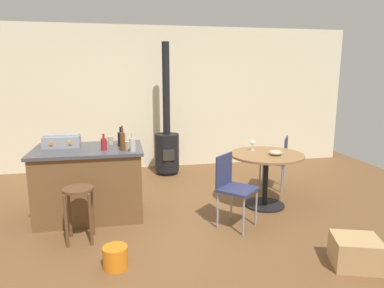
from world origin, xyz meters
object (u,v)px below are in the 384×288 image
object	(u,v)px
folding_chair_near	(232,184)
bottle_2	(104,144)
folding_chair_far	(278,159)
serving_bowl	(275,153)
wine_glass	(253,143)
wooden_stool	(79,202)
bottle_0	(123,141)
bottle_1	(121,139)
cup_1	(128,145)
toolbox	(62,141)
cardboard_box	(356,252)
dining_table	(266,166)
bottle_4	(124,137)
bottle_3	(133,144)
kitchen_island	(90,182)
wood_stove	(167,143)
cup_0	(111,140)
plastic_bucket	(115,257)

from	to	relation	value
folding_chair_near	bottle_2	world-z (taller)	bottle_2
folding_chair_far	serving_bowl	distance (m)	0.89
wine_glass	serving_bowl	bearing A→B (deg)	-60.14
wooden_stool	bottle_2	world-z (taller)	bottle_2
bottle_0	serving_bowl	size ratio (longest dim) A/B	1.71
bottle_0	bottle_1	size ratio (longest dim) A/B	1.22
bottle_1	cup_1	bearing A→B (deg)	-63.16
toolbox	cardboard_box	world-z (taller)	toolbox
serving_bowl	dining_table	bearing A→B (deg)	132.64
bottle_2	bottle_4	xyz separation A→B (m)	(0.25, 0.48, -0.01)
folding_chair_near	bottle_3	distance (m)	1.29
dining_table	cup_1	world-z (taller)	cup_1
bottle_3	cardboard_box	size ratio (longest dim) A/B	0.53
wooden_stool	toolbox	size ratio (longest dim) A/B	1.37
folding_chair_far	kitchen_island	bearing A→B (deg)	-169.52
folding_chair_far	wood_stove	world-z (taller)	wood_stove
bottle_0	cup_0	xyz separation A→B (m)	(-0.16, 0.41, -0.06)
bottle_1	cardboard_box	xyz separation A→B (m)	(2.17, -1.80, -0.85)
toolbox	bottle_0	xyz separation A→B (m)	(0.76, -0.35, 0.04)
folding_chair_far	cardboard_box	size ratio (longest dim) A/B	1.98
bottle_3	wine_glass	xyz separation A→B (m)	(1.69, 0.43, -0.13)
kitchen_island	bottle_0	xyz separation A→B (m)	(0.43, -0.23, 0.57)
dining_table	toolbox	bearing A→B (deg)	174.66
kitchen_island	cardboard_box	xyz separation A→B (m)	(2.58, -1.76, -0.31)
cup_0	plastic_bucket	xyz separation A→B (m)	(0.05, -1.52, -0.85)
folding_chair_far	serving_bowl	xyz separation A→B (m)	(-0.39, -0.75, 0.29)
serving_bowl	cup_1	bearing A→B (deg)	177.28
toolbox	dining_table	bearing A→B (deg)	-5.34
folding_chair_far	toolbox	size ratio (longest dim) A/B	1.88
dining_table	bottle_1	size ratio (longest dim) A/B	3.99
toolbox	bottle_1	distance (m)	0.74
toolbox	bottle_1	size ratio (longest dim) A/B	1.78
bottle_2	plastic_bucket	distance (m)	1.47
wooden_stool	plastic_bucket	size ratio (longest dim) A/B	2.60
kitchen_island	wood_stove	xyz separation A→B (m)	(1.22, 1.72, 0.12)
cup_0	kitchen_island	bearing A→B (deg)	-146.74
bottle_2	wine_glass	bearing A→B (deg)	7.90
wood_stove	bottle_1	bearing A→B (deg)	-115.56
bottle_1	cup_1	size ratio (longest dim) A/B	2.17
cup_0	cardboard_box	world-z (taller)	cup_0
bottle_0	bottle_2	size ratio (longest dim) A/B	1.50
bottle_1	cup_0	xyz separation A→B (m)	(-0.13, 0.15, -0.04)
kitchen_island	wooden_stool	size ratio (longest dim) A/B	2.19
bottle_3	plastic_bucket	distance (m)	1.37
kitchen_island	cup_1	world-z (taller)	cup_1
toolbox	bottle_3	bearing A→B (deg)	-26.17
folding_chair_far	cardboard_box	distance (m)	2.33
cup_0	wooden_stool	bearing A→B (deg)	-110.55
kitchen_island	cup_0	bearing A→B (deg)	33.26
plastic_bucket	bottle_4	bearing A→B (deg)	85.54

